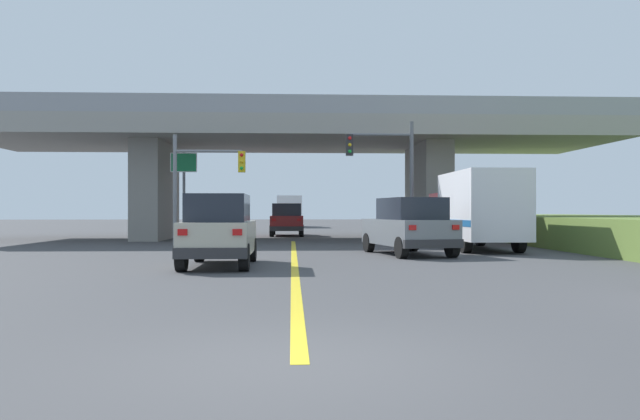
{
  "coord_description": "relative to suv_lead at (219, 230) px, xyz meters",
  "views": [
    {
      "loc": [
        -0.08,
        -6.33,
        1.56
      ],
      "look_at": [
        1.27,
        23.4,
        1.6
      ],
      "focal_mm": 35.1,
      "sensor_mm": 36.0,
      "label": 1
    }
  ],
  "objects": [
    {
      "name": "ground",
      "position": [
        2.11,
        17.31,
        -1.01
      ],
      "size": [
        160.0,
        160.0,
        0.0
      ],
      "primitive_type": "plane",
      "color": "#424244"
    },
    {
      "name": "overpass_bridge",
      "position": [
        2.11,
        17.31,
        4.13
      ],
      "size": [
        34.61,
        10.14,
        7.16
      ],
      "color": "gray",
      "rests_on": "ground"
    },
    {
      "name": "lane_divider_stripe",
      "position": [
        2.11,
        1.55,
        -1.01
      ],
      "size": [
        0.2,
        25.79,
        0.01
      ],
      "primitive_type": "cube",
      "color": "yellow",
      "rests_on": "ground"
    },
    {
      "name": "suv_lead",
      "position": [
        0.0,
        0.0,
        0.0
      ],
      "size": [
        1.87,
        4.28,
        2.02
      ],
      "color": "#B7B29E",
      "rests_on": "ground"
    },
    {
      "name": "suv_crossing",
      "position": [
        6.19,
        4.31,
        0.01
      ],
      "size": [
        2.86,
        4.86,
        2.02
      ],
      "rotation": [
        0.0,
        0.0,
        0.2
      ],
      "color": "slate",
      "rests_on": "ground"
    },
    {
      "name": "box_truck",
      "position": [
        9.47,
        7.13,
        0.61
      ],
      "size": [
        2.33,
        7.01,
        3.08
      ],
      "color": "red",
      "rests_on": "ground"
    },
    {
      "name": "sedan_oncoming",
      "position": [
        1.73,
        21.64,
        0.01
      ],
      "size": [
        2.05,
        4.5,
        2.02
      ],
      "color": "maroon",
      "rests_on": "ground"
    },
    {
      "name": "traffic_signal_nearside",
      "position": [
        6.47,
        10.49,
        2.6
      ],
      "size": [
        3.09,
        0.36,
        5.63
      ],
      "color": "#56595E",
      "rests_on": "ground"
    },
    {
      "name": "traffic_signal_farside",
      "position": [
        -2.1,
        10.87,
        2.16
      ],
      "size": [
        3.27,
        0.36,
        5.02
      ],
      "color": "slate",
      "rests_on": "ground"
    },
    {
      "name": "highway_sign",
      "position": [
        -3.43,
        14.23,
        2.35
      ],
      "size": [
        1.33,
        0.17,
        4.67
      ],
      "color": "#56595E",
      "rests_on": "ground"
    },
    {
      "name": "semi_truck_distant",
      "position": [
        1.82,
        42.99,
        0.57
      ],
      "size": [
        2.33,
        6.51,
        2.99
      ],
      "color": "navy",
      "rests_on": "ground"
    }
  ]
}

